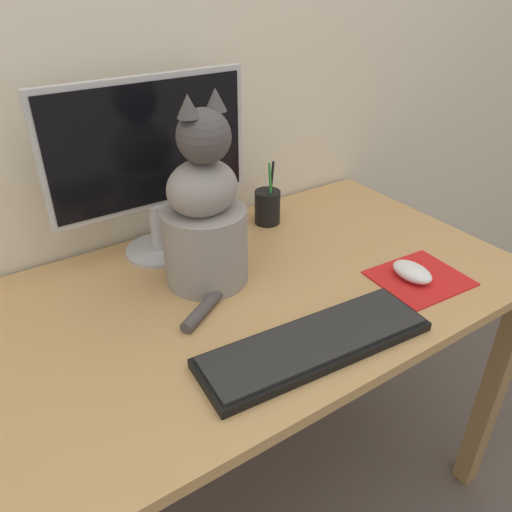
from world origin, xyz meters
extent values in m
plane|color=#564C47|center=(0.00, 0.00, 0.00)|extent=(12.00, 12.00, 0.00)
cube|color=beige|center=(0.00, 0.38, 1.25)|extent=(7.00, 0.04, 2.50)
cube|color=tan|center=(0.00, 0.00, 0.74)|extent=(1.42, 0.71, 0.02)
cube|color=olive|center=(0.67, -0.31, 0.36)|extent=(0.05, 0.05, 0.72)
cube|color=olive|center=(0.67, 0.31, 0.36)|extent=(0.05, 0.05, 0.72)
cylinder|color=#B2B2B7|center=(-0.01, 0.26, 0.75)|extent=(0.17, 0.17, 0.01)
cylinder|color=#B2B2B7|center=(-0.01, 0.26, 0.82)|extent=(0.04, 0.04, 0.12)
cube|color=#B2B2B7|center=(-0.01, 0.26, 1.02)|extent=(0.48, 0.02, 0.30)
cube|color=black|center=(-0.01, 0.25, 1.02)|extent=(0.45, 0.00, 0.27)
cube|color=black|center=(0.08, -0.23, 0.76)|extent=(0.47, 0.17, 0.02)
cube|color=black|center=(0.08, -0.23, 0.77)|extent=(0.45, 0.16, 0.01)
cube|color=red|center=(0.43, -0.18, 0.75)|extent=(0.21, 0.19, 0.00)
ellipsoid|color=white|center=(0.41, -0.18, 0.77)|extent=(0.06, 0.10, 0.03)
cylinder|color=gray|center=(0.03, 0.09, 0.84)|extent=(0.22, 0.22, 0.17)
ellipsoid|color=gray|center=(0.03, 0.09, 0.97)|extent=(0.18, 0.16, 0.12)
sphere|color=#474242|center=(0.03, 0.07, 1.08)|extent=(0.13, 0.13, 0.11)
cone|color=#474242|center=(0.00, 0.07, 1.15)|extent=(0.05, 0.05, 0.04)
cone|color=#474242|center=(0.07, 0.08, 1.15)|extent=(0.05, 0.05, 0.04)
cylinder|color=#474242|center=(0.00, 0.00, 0.76)|extent=(0.22, 0.15, 0.03)
cylinder|color=black|center=(0.30, 0.24, 0.79)|extent=(0.07, 0.07, 0.09)
cylinder|color=green|center=(0.30, 0.23, 0.86)|extent=(0.02, 0.01, 0.14)
cylinder|color=black|center=(0.32, 0.24, 0.86)|extent=(0.01, 0.02, 0.14)
camera|label=1|loc=(-0.41, -0.77, 1.38)|focal=35.00mm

